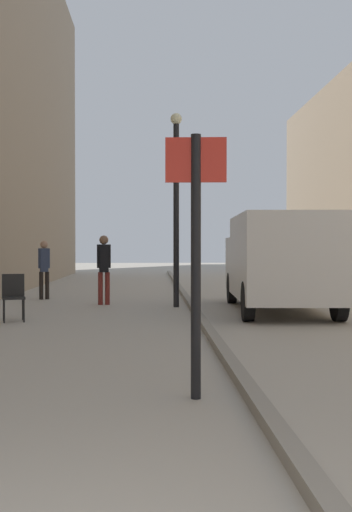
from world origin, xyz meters
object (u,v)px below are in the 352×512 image
(delivery_van, at_px, (278,260))
(street_sign_post, at_px, (196,242))
(lamp_post, at_px, (176,196))
(cafe_chair_near_window, at_px, (13,294))
(pedestrian_far_crossing, at_px, (104,265))
(pedestrian_main_foreground, at_px, (44,265))

(delivery_van, distance_m, street_sign_post, 8.28)
(lamp_post, height_order, cafe_chair_near_window, lamp_post)
(delivery_van, bearing_deg, cafe_chair_near_window, -161.64)
(pedestrian_far_crossing, distance_m, lamp_post, 2.58)
(delivery_van, distance_m, cafe_chair_near_window, 5.94)
(street_sign_post, xyz_separation_m, lamp_post, (0.18, 8.95, 1.18))
(pedestrian_far_crossing, distance_m, cafe_chair_near_window, 3.69)
(pedestrian_main_foreground, height_order, pedestrian_far_crossing, pedestrian_far_crossing)
(pedestrian_far_crossing, height_order, lamp_post, lamp_post)
(lamp_post, bearing_deg, pedestrian_far_crossing, 159.62)
(pedestrian_far_crossing, xyz_separation_m, street_sign_post, (1.65, -9.63, 0.52))
(street_sign_post, bearing_deg, lamp_post, -86.97)
(pedestrian_main_foreground, distance_m, delivery_van, 6.84)
(delivery_van, distance_m, lamp_post, 2.97)
(pedestrian_main_foreground, relative_size, pedestrian_far_crossing, 0.93)
(street_sign_post, xyz_separation_m, cafe_chair_near_window, (-3.20, 6.31, -1.00))
(pedestrian_main_foreground, height_order, lamp_post, lamp_post)
(delivery_van, height_order, cafe_chair_near_window, delivery_van)
(street_sign_post, height_order, lamp_post, lamp_post)
(pedestrian_main_foreground, xyz_separation_m, delivery_van, (5.94, -3.38, 0.23))
(pedestrian_far_crossing, bearing_deg, lamp_post, -28.64)
(street_sign_post, height_order, cafe_chair_near_window, street_sign_post)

